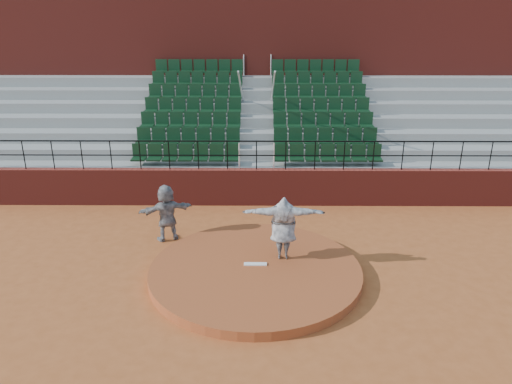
% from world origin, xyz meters
% --- Properties ---
extents(ground, '(90.00, 90.00, 0.00)m').
position_xyz_m(ground, '(0.00, 0.00, 0.00)').
color(ground, '#A85326').
rests_on(ground, ground).
extents(pitchers_mound, '(5.50, 5.50, 0.25)m').
position_xyz_m(pitchers_mound, '(0.00, 0.00, 0.12)').
color(pitchers_mound, '#9B4722').
rests_on(pitchers_mound, ground).
extents(pitching_rubber, '(0.60, 0.15, 0.03)m').
position_xyz_m(pitching_rubber, '(0.00, 0.15, 0.27)').
color(pitching_rubber, white).
rests_on(pitching_rubber, pitchers_mound).
extents(boundary_wall, '(24.00, 0.30, 1.30)m').
position_xyz_m(boundary_wall, '(0.00, 5.00, 0.65)').
color(boundary_wall, maroon).
rests_on(boundary_wall, ground).
extents(wall_railing, '(24.04, 0.05, 1.03)m').
position_xyz_m(wall_railing, '(0.00, 5.00, 2.03)').
color(wall_railing, black).
rests_on(wall_railing, boundary_wall).
extents(seating_deck, '(24.00, 5.97, 4.63)m').
position_xyz_m(seating_deck, '(0.00, 8.64, 1.45)').
color(seating_deck, gray).
rests_on(seating_deck, ground).
extents(press_box_facade, '(24.00, 3.00, 7.10)m').
position_xyz_m(press_box_facade, '(0.00, 12.60, 3.55)').
color(press_box_facade, maroon).
rests_on(press_box_facade, ground).
extents(pitcher, '(2.16, 0.64, 1.74)m').
position_xyz_m(pitcher, '(0.73, 0.56, 1.12)').
color(pitcher, black).
rests_on(pitcher, pitchers_mound).
extents(fielder, '(1.68, 1.08, 1.73)m').
position_xyz_m(fielder, '(-2.64, 2.16, 0.87)').
color(fielder, black).
rests_on(fielder, ground).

